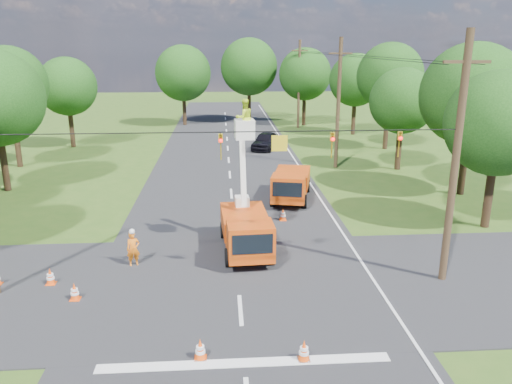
{
  "coord_description": "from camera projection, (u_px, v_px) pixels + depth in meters",
  "views": [
    {
      "loc": [
        -0.57,
        -16.34,
        9.39
      ],
      "look_at": [
        1.04,
        6.61,
        2.6
      ],
      "focal_mm": 35.0,
      "sensor_mm": 36.0,
      "label": 1
    }
  ],
  "objects": [
    {
      "name": "pole_right_mid",
      "position": [
        338.0,
        103.0,
        38.5
      ],
      "size": [
        1.8,
        0.3,
        10.0
      ],
      "color": "#4C3823",
      "rests_on": "ground"
    },
    {
      "name": "tree_far_c",
      "position": [
        305.0,
        74.0,
        59.35
      ],
      "size": [
        6.2,
        6.2,
        9.18
      ],
      "color": "#382616",
      "rests_on": "ground"
    },
    {
      "name": "second_truck",
      "position": [
        291.0,
        184.0,
        31.16
      ],
      "size": [
        3.13,
        5.7,
        2.02
      ],
      "rotation": [
        0.0,
        0.0,
        -0.23
      ],
      "color": "red",
      "rests_on": "ground"
    },
    {
      "name": "tree_right_c",
      "position": [
        403.0,
        101.0,
        37.8
      ],
      "size": [
        5.0,
        5.0,
        7.83
      ],
      "color": "#382616",
      "rests_on": "ground"
    },
    {
      "name": "traffic_cone_4",
      "position": [
        75.0,
        292.0,
        19.01
      ],
      "size": [
        0.38,
        0.38,
        0.71
      ],
      "color": "#FA4C0D",
      "rests_on": "ground"
    },
    {
      "name": "tree_left_e",
      "position": [
        9.0,
        84.0,
        38.33
      ],
      "size": [
        5.8,
        5.8,
        9.41
      ],
      "color": "#382616",
      "rests_on": "ground"
    },
    {
      "name": "tree_far_b",
      "position": [
        249.0,
        67.0,
        61.57
      ],
      "size": [
        7.0,
        7.0,
        10.32
      ],
      "color": "#382616",
      "rests_on": "ground"
    },
    {
      "name": "signal_span",
      "position": [
        296.0,
        142.0,
        18.72
      ],
      "size": [
        18.0,
        0.29,
        1.07
      ],
      "color": "black",
      "rests_on": "ground"
    },
    {
      "name": "tree_right_a",
      "position": [
        499.0,
        124.0,
        25.31
      ],
      "size": [
        5.4,
        5.4,
        8.28
      ],
      "color": "#382616",
      "rests_on": "ground"
    },
    {
      "name": "edge_line",
      "position": [
        304.0,
        174.0,
        37.84
      ],
      "size": [
        0.12,
        90.0,
        0.02
      ],
      "primitive_type": "cube",
      "color": "silver",
      "rests_on": "ground"
    },
    {
      "name": "ground_worker",
      "position": [
        133.0,
        249.0,
        21.87
      ],
      "size": [
        0.68,
        0.56,
        1.59
      ],
      "primitive_type": "imported",
      "rotation": [
        0.0,
        0.0,
        0.35
      ],
      "color": "orange",
      "rests_on": "ground"
    },
    {
      "name": "traffic_cone_1",
      "position": [
        304.0,
        351.0,
        15.34
      ],
      "size": [
        0.38,
        0.38,
        0.71
      ],
      "color": "#FA4C0D",
      "rests_on": "ground"
    },
    {
      "name": "tree_right_b",
      "position": [
        472.0,
        95.0,
        30.91
      ],
      "size": [
        6.4,
        6.4,
        9.65
      ],
      "color": "#382616",
      "rests_on": "ground"
    },
    {
      "name": "traffic_cone_5",
      "position": [
        50.0,
        277.0,
        20.25
      ],
      "size": [
        0.38,
        0.38,
        0.71
      ],
      "color": "#FA4C0D",
      "rests_on": "ground"
    },
    {
      "name": "traffic_cone_0",
      "position": [
        200.0,
        349.0,
        15.4
      ],
      "size": [
        0.38,
        0.38,
        0.71
      ],
      "color": "#FA4C0D",
      "rests_on": "ground"
    },
    {
      "name": "traffic_cone_2",
      "position": [
        265.0,
        221.0,
        26.69
      ],
      "size": [
        0.38,
        0.38,
        0.71
      ],
      "color": "#FA4C0D",
      "rests_on": "ground"
    },
    {
      "name": "tree_far_a",
      "position": [
        183.0,
        73.0,
        59.3
      ],
      "size": [
        6.6,
        6.6,
        9.5
      ],
      "color": "#382616",
      "rests_on": "ground"
    },
    {
      "name": "distant_car",
      "position": [
        265.0,
        141.0,
        46.67
      ],
      "size": [
        3.34,
        4.99,
        1.58
      ],
      "primitive_type": "imported",
      "rotation": [
        0.0,
        0.0,
        -0.35
      ],
      "color": "black",
      "rests_on": "ground"
    },
    {
      "name": "pole_right_near",
      "position": [
        456.0,
        160.0,
        19.37
      ],
      "size": [
        1.8,
        0.3,
        10.0
      ],
      "color": "#4C3823",
      "rests_on": "ground"
    },
    {
      "name": "tree_left_f",
      "position": [
        67.0,
        87.0,
        46.35
      ],
      "size": [
        5.4,
        5.4,
        8.4
      ],
      "color": "#382616",
      "rests_on": "ground"
    },
    {
      "name": "road_cross",
      "position": [
        238.0,
        286.0,
        20.24
      ],
      "size": [
        56.0,
        10.0,
        0.07
      ],
      "primitive_type": "cube",
      "color": "black",
      "rests_on": "ground"
    },
    {
      "name": "bucket_truck",
      "position": [
        246.0,
        221.0,
        23.22
      ],
      "size": [
        2.42,
        5.55,
        7.11
      ],
      "rotation": [
        0.0,
        0.0,
        0.05
      ],
      "color": "red",
      "rests_on": "ground"
    },
    {
      "name": "stop_bar",
      "position": [
        245.0,
        364.0,
        15.27
      ],
      "size": [
        9.0,
        0.45,
        0.02
      ],
      "primitive_type": "cube",
      "color": "silver",
      "rests_on": "ground"
    },
    {
      "name": "road_main",
      "position": [
        230.0,
        175.0,
        37.46
      ],
      "size": [
        12.0,
        100.0,
        0.06
      ],
      "primitive_type": "cube",
      "color": "black",
      "rests_on": "ground"
    },
    {
      "name": "tree_right_e",
      "position": [
        356.0,
        80.0,
        53.01
      ],
      "size": [
        5.6,
        5.6,
        8.63
      ],
      "color": "#382616",
      "rests_on": "ground"
    },
    {
      "name": "tree_right_d",
      "position": [
        390.0,
        76.0,
        45.18
      ],
      "size": [
        6.0,
        6.0,
        9.7
      ],
      "color": "#382616",
      "rests_on": "ground"
    },
    {
      "name": "traffic_cone_3",
      "position": [
        283.0,
        214.0,
        27.67
      ],
      "size": [
        0.38,
        0.38,
        0.71
      ],
      "color": "#FA4C0D",
      "rests_on": "ground"
    },
    {
      "name": "traffic_cone_7",
      "position": [
        290.0,
        179.0,
        34.93
      ],
      "size": [
        0.38,
        0.38,
        0.71
      ],
      "color": "#FA4C0D",
      "rests_on": "ground"
    },
    {
      "name": "pole_right_far",
      "position": [
        299.0,
        84.0,
        57.64
      ],
      "size": [
        1.8,
        0.3,
        10.0
      ],
      "color": "#4C3823",
      "rests_on": "ground"
    },
    {
      "name": "ground",
      "position": [
        230.0,
        175.0,
        37.46
      ],
      "size": [
        140.0,
        140.0,
        0.0
      ],
      "primitive_type": "plane",
      "color": "#305218",
      "rests_on": "ground"
    }
  ]
}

